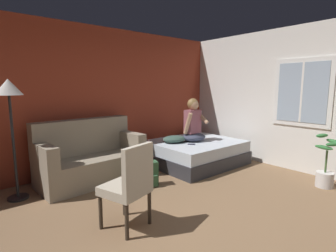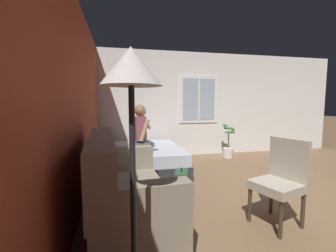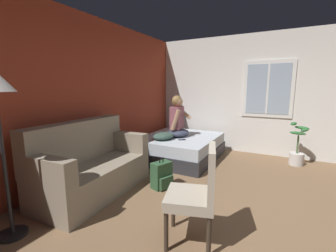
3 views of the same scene
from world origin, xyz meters
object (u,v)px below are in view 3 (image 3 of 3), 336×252
Objects in this scene: person_seated at (178,120)px; backpack at (162,175)px; bed at (180,147)px; throw_pillow at (164,136)px; side_chair at (197,191)px; potted_plant at (297,150)px; couch at (91,166)px; cell_phone at (182,140)px.

backpack is (-1.46, -0.44, -0.64)m from person_seated.
backpack is (-1.48, -0.39, -0.04)m from bed.
throw_pillow is (-0.43, 0.17, 0.31)m from bed.
side_chair is 1.15× the size of potted_plant.
couch is at bearing 167.68° from bed.
bed is 1.82× the size of side_chair.
cell_phone reaches higher than bed.
bed is 0.56m from throw_pillow.
couch is 3.81× the size of backpack.
bed is 0.43m from cell_phone.
side_chair is at bearing 162.77° from potted_plant.
cell_phone is at bearing -69.25° from throw_pillow.
cell_phone is at bearing -139.99° from person_seated.
couch reaches higher than bed.
couch reaches higher than side_chair.
person_seated is (2.36, 1.34, 0.30)m from side_chair.
throw_pillow is (1.65, -0.29, 0.16)m from couch.
bed is 12.41× the size of cell_phone.
potted_plant is at bearing -73.62° from bed.
throw_pillow is (1.95, 1.46, 0.02)m from side_chair.
side_chair is 2.74m from person_seated.
cell_phone is (2.08, 1.11, -0.05)m from side_chair.
person_seated reaches higher than potted_plant.
backpack is 1.23m from cell_phone.
person_seated is at bearing 106.51° from potted_plant.
backpack is 3.18× the size of cell_phone.
person_seated is (2.07, -0.41, 0.44)m from couch.
couch reaches higher than throw_pillow.
bed is 2.10× the size of potted_plant.
bed is 2.14m from couch.
bed is at bearing 28.53° from side_chair.
potted_plant is (1.09, -2.40, -0.25)m from throw_pillow.
potted_plant reaches higher than backpack.
potted_plant reaches higher than bed.
potted_plant is (3.04, -0.94, -0.23)m from side_chair.
throw_pillow is at bearing 159.06° from bed.
couch is 1.69m from throw_pillow.
side_chair is (-2.38, -1.30, 0.30)m from bed.
backpack is at bearing -152.06° from throw_pillow.
side_chair is at bearing -150.41° from person_seated.
bed is 3.72× the size of throw_pillow.
couch is 3.64× the size of throw_pillow.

